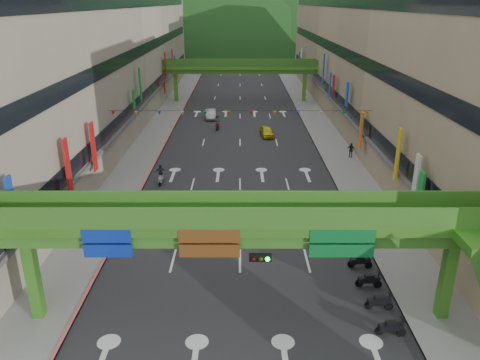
{
  "coord_description": "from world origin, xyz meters",
  "views": [
    {
      "loc": [
        0.01,
        -15.3,
        16.3
      ],
      "look_at": [
        0.0,
        18.0,
        3.5
      ],
      "focal_mm": 35.0,
      "sensor_mm": 36.0,
      "label": 1
    }
  ],
  "objects_px": {
    "pedestrian_red": "(445,284)",
    "scooter_rider_mid": "(250,224)",
    "overpass_near": "(259,239)",
    "scooter_rider_near": "(185,218)",
    "car_silver": "(211,114)",
    "car_yellow": "(267,132)"
  },
  "relations": [
    {
      "from": "car_yellow",
      "to": "pedestrian_red",
      "type": "bearing_deg",
      "value": -84.03
    },
    {
      "from": "car_silver",
      "to": "pedestrian_red",
      "type": "height_order",
      "value": "pedestrian_red"
    },
    {
      "from": "overpass_near",
      "to": "scooter_rider_near",
      "type": "height_order",
      "value": "overpass_near"
    },
    {
      "from": "scooter_rider_mid",
      "to": "car_silver",
      "type": "relative_size",
      "value": 0.51
    },
    {
      "from": "overpass_near",
      "to": "scooter_rider_mid",
      "type": "distance_m",
      "value": 10.83
    },
    {
      "from": "scooter_rider_mid",
      "to": "scooter_rider_near",
      "type": "bearing_deg",
      "value": 168.73
    },
    {
      "from": "car_yellow",
      "to": "scooter_rider_near",
      "type": "bearing_deg",
      "value": -113.77
    },
    {
      "from": "scooter_rider_near",
      "to": "pedestrian_red",
      "type": "xyz_separation_m",
      "value": [
        16.09,
        -8.35,
        -0.22
      ]
    },
    {
      "from": "pedestrian_red",
      "to": "scooter_rider_near",
      "type": "bearing_deg",
      "value": 118.7
    },
    {
      "from": "scooter_rider_near",
      "to": "scooter_rider_mid",
      "type": "bearing_deg",
      "value": -11.27
    },
    {
      "from": "scooter_rider_near",
      "to": "car_yellow",
      "type": "distance_m",
      "value": 27.47
    },
    {
      "from": "scooter_rider_mid",
      "to": "pedestrian_red",
      "type": "relative_size",
      "value": 1.27
    },
    {
      "from": "car_silver",
      "to": "scooter_rider_near",
      "type": "bearing_deg",
      "value": -93.49
    },
    {
      "from": "scooter_rider_mid",
      "to": "car_yellow",
      "type": "height_order",
      "value": "scooter_rider_mid"
    },
    {
      "from": "overpass_near",
      "to": "car_yellow",
      "type": "bearing_deg",
      "value": 86.19
    },
    {
      "from": "overpass_near",
      "to": "scooter_rider_near",
      "type": "distance_m",
      "value": 12.77
    },
    {
      "from": "overpass_near",
      "to": "car_yellow",
      "type": "distance_m",
      "value": 37.75
    },
    {
      "from": "overpass_near",
      "to": "car_silver",
      "type": "relative_size",
      "value": 6.76
    },
    {
      "from": "pedestrian_red",
      "to": "scooter_rider_mid",
      "type": "bearing_deg",
      "value": 112.86
    },
    {
      "from": "overpass_near",
      "to": "pedestrian_red",
      "type": "xyz_separation_m",
      "value": [
        11.05,
        2.62,
        -4.38
      ]
    },
    {
      "from": "scooter_rider_near",
      "to": "car_yellow",
      "type": "relative_size",
      "value": 0.58
    },
    {
      "from": "overpass_near",
      "to": "scooter_rider_near",
      "type": "relative_size",
      "value": 12.77
    }
  ]
}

